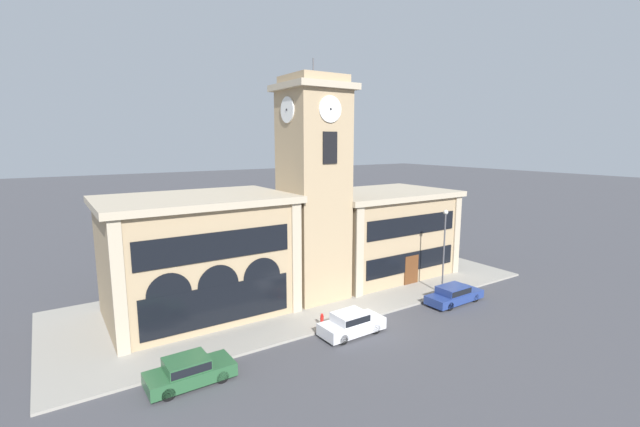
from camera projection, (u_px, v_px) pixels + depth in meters
name	position (u px, v px, depth m)	size (l,w,h in m)	color
ground_plane	(359.00, 322.00, 28.59)	(300.00, 300.00, 0.00)	#424247
sidewalk_kerb	(307.00, 292.00, 34.09)	(36.57, 13.37, 0.15)	gray
clock_tower	(314.00, 190.00, 31.83)	(4.90, 4.90, 17.77)	tan
town_hall_left_wing	(198.00, 255.00, 29.50)	(12.59, 8.55, 8.31)	tan
town_hall_right_wing	(381.00, 232.00, 38.55)	(12.50, 8.55, 7.59)	tan
parked_car_near	(189.00, 370.00, 21.21)	(4.30, 1.94, 1.38)	#285633
parked_car_mid	(351.00, 323.00, 26.68)	(4.21, 1.89, 1.45)	silver
parked_car_far	(454.00, 294.00, 31.88)	(4.77, 1.85, 1.33)	navy
street_lamp	(444.00, 240.00, 32.86)	(0.36, 0.36, 6.65)	#4C4C51
fire_hydrant	(322.00, 320.00, 27.54)	(0.22, 0.22, 0.87)	red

